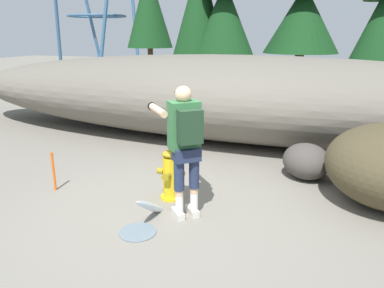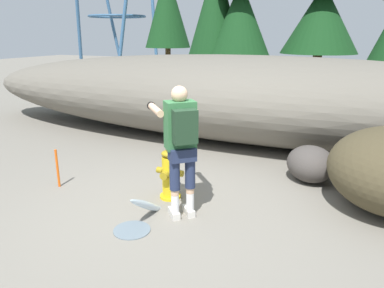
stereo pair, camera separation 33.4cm
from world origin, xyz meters
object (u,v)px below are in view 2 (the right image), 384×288
object	(u,v)px
fire_hydrant	(170,175)
utility_worker	(180,137)
boulder_mid	(311,164)
survey_stake	(57,168)

from	to	relation	value
fire_hydrant	utility_worker	size ratio (longest dim) A/B	0.46
utility_worker	boulder_mid	distance (m)	2.46
boulder_mid	survey_stake	size ratio (longest dim) A/B	1.36
survey_stake	boulder_mid	bearing A→B (deg)	27.27
utility_worker	survey_stake	size ratio (longest dim) A/B	2.80
boulder_mid	fire_hydrant	bearing A→B (deg)	-140.13
utility_worker	survey_stake	xyz separation A→B (m)	(-2.12, 0.06, -0.76)
utility_worker	survey_stake	bearing A→B (deg)	46.34
boulder_mid	survey_stake	xyz separation A→B (m)	(-3.51, -1.81, 0.01)
fire_hydrant	boulder_mid	bearing A→B (deg)	39.87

